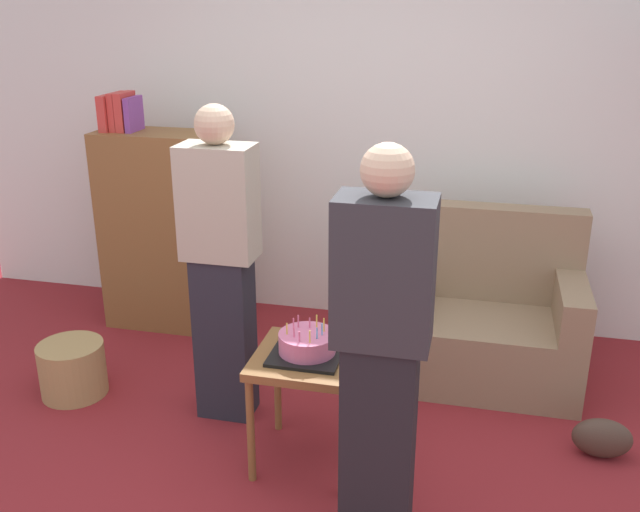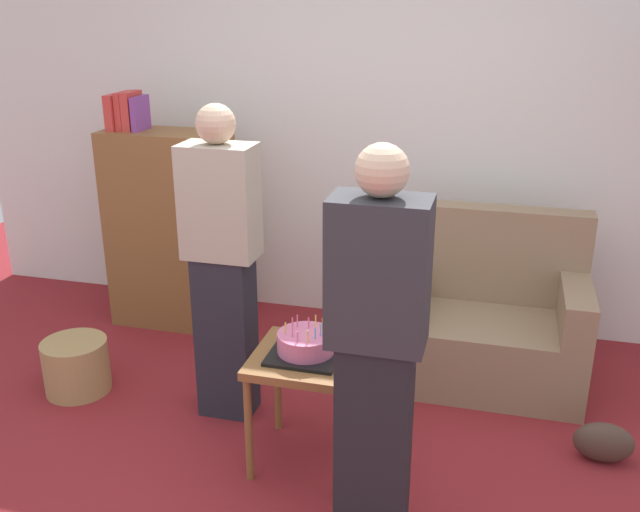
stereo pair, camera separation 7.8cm
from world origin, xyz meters
The scene contains 10 objects.
ground_plane centered at (0.00, 0.00, 0.00)m, with size 8.00×8.00×0.00m, color maroon.
wall_back centered at (0.00, 2.05, 1.35)m, with size 6.00×0.10×2.70m, color silver.
couch centered at (0.70, 1.35, 0.34)m, with size 1.10×0.70×0.96m.
bookshelf centered at (-1.35, 1.56, 0.67)m, with size 0.80×0.36×1.54m.
side_table centered at (-0.07, 0.31, 0.48)m, with size 0.48×0.48×0.56m.
birthday_cake centered at (-0.07, 0.31, 0.61)m, with size 0.32×0.32×0.17m.
person_blowing_candles centered at (-0.59, 0.61, 0.83)m, with size 0.36×0.22×1.63m.
person_holding_cake centered at (0.33, -0.11, 0.83)m, with size 0.36×0.22×1.63m.
wicker_basket centered at (-1.49, 0.58, 0.15)m, with size 0.36×0.36×0.30m, color #A88451.
handbag centered at (1.30, 0.65, 0.10)m, with size 0.28×0.14×0.20m, color #473328.
Camera 1 is at (0.65, -2.45, 2.09)m, focal length 39.64 mm.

